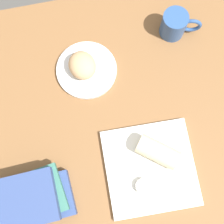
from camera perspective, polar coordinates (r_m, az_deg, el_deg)
dining_table at (r=103.02cm, az=0.24°, el=-1.95°), size 110.00×90.00×4.00cm
round_plate at (r=105.45cm, az=-4.40°, el=7.24°), size 19.08×19.08×1.40cm
scone_pastry at (r=102.03cm, az=-5.15°, el=8.01°), size 10.33×11.17×6.19cm
square_plate at (r=98.92cm, az=6.61°, el=-9.56°), size 26.72×26.72×1.60cm
sauce_cup at (r=96.57cm, az=5.41°, el=-12.65°), size 4.44×4.44×2.00cm
breakfast_wrap at (r=95.92cm, az=7.91°, el=-6.84°), size 13.11×12.09×5.78cm
book_stack at (r=96.86cm, az=-13.96°, el=-14.58°), size 22.37×16.36×9.51cm
coffee_mug at (r=109.18cm, az=10.84°, el=14.62°), size 12.66×7.99×9.07cm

